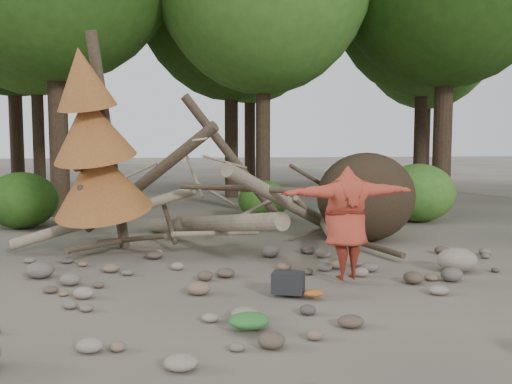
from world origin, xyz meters
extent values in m
plane|color=#514C44|center=(0.00, 0.00, 0.00)|extent=(120.00, 120.00, 0.00)
ellipsoid|color=#332619|center=(2.60, 4.30, 0.99)|extent=(2.20, 1.87, 1.98)
cylinder|color=gray|center=(-1.00, 3.70, 0.55)|extent=(2.61, 5.11, 1.08)
cylinder|color=gray|center=(0.80, 4.20, 0.90)|extent=(3.18, 3.71, 1.90)
cylinder|color=brown|center=(-2.20, 4.60, 1.40)|extent=(3.08, 1.91, 2.49)
cylinder|color=gray|center=(1.60, 3.50, 0.35)|extent=(1.13, 4.98, 0.43)
cylinder|color=brown|center=(-0.30, 4.80, 1.80)|extent=(2.39, 1.03, 2.89)
cylinder|color=gray|center=(-3.00, 4.00, 0.70)|extent=(3.71, 0.86, 1.20)
cylinder|color=#4C3F30|center=(-2.50, 3.50, 0.30)|extent=(1.52, 1.70, 0.49)
cylinder|color=gray|center=(0.20, 4.40, 0.80)|extent=(1.57, 0.85, 0.69)
cylinder|color=#4C3F30|center=(1.80, 4.90, 1.20)|extent=(1.92, 1.25, 1.10)
cylinder|color=gray|center=(-1.20, 4.20, 1.50)|extent=(0.37, 1.42, 0.85)
cylinder|color=#4C3F30|center=(2.20, 3.20, 0.15)|extent=(0.79, 2.54, 0.12)
cylinder|color=gray|center=(-0.80, 3.10, 0.45)|extent=(1.78, 1.11, 0.29)
cylinder|color=#4C3F30|center=(-2.90, 3.80, 2.20)|extent=(0.67, 1.13, 4.35)
cone|color=brown|center=(-3.06, 3.49, 1.50)|extent=(2.06, 2.13, 1.86)
cone|color=brown|center=(-3.16, 3.28, 2.50)|extent=(1.71, 1.78, 1.65)
cone|color=brown|center=(-3.26, 3.09, 3.40)|extent=(1.23, 1.30, 1.41)
cylinder|color=#38281C|center=(-5.00, 9.50, 4.48)|extent=(0.56, 0.56, 8.96)
cylinder|color=#38281C|center=(1.00, 9.20, 3.57)|extent=(0.44, 0.44, 7.14)
cylinder|color=#38281C|center=(7.00, 9.80, 4.72)|extent=(0.60, 0.60, 9.45)
cylinder|color=#38281C|center=(-6.50, 13.50, 3.78)|extent=(0.42, 0.42, 7.56)
cylinder|color=#38281C|center=(0.50, 14.20, 4.27)|extent=(0.52, 0.52, 8.54)
cylinder|color=#38281C|center=(8.00, 13.80, 4.06)|extent=(0.50, 0.50, 8.12)
cylinder|color=#38281C|center=(-9.00, 20.00, 4.83)|extent=(0.62, 0.62, 9.66)
cylinder|color=#38281C|center=(2.00, 20.50, 4.38)|extent=(0.54, 0.54, 8.75)
ellipsoid|color=#407825|center=(2.00, 20.50, 9.00)|extent=(8.00, 8.00, 10.00)
cylinder|color=#38281C|center=(11.00, 20.00, 3.92)|extent=(0.46, 0.46, 7.84)
ellipsoid|color=#34651D|center=(11.00, 20.00, 8.06)|extent=(7.17, 7.17, 8.60)
ellipsoid|color=#275015|center=(-5.50, 7.20, 0.72)|extent=(1.80, 1.80, 1.44)
ellipsoid|color=#34651D|center=(0.80, 7.80, 0.56)|extent=(1.40, 1.40, 1.12)
ellipsoid|color=#407825|center=(5.00, 7.00, 0.80)|extent=(2.00, 2.00, 1.60)
imported|color=#A03424|center=(1.07, 0.72, 0.97)|extent=(2.24, 0.81, 1.78)
cylinder|color=#968B5F|center=(-1.19, 0.98, 2.28)|extent=(0.27, 0.28, 0.07)
cube|color=black|center=(0.03, 0.09, 0.15)|extent=(0.53, 0.44, 0.30)
ellipsoid|color=#2B6C2B|center=(-0.72, -1.34, 0.09)|extent=(0.49, 0.41, 0.18)
ellipsoid|color=#A4521C|center=(0.36, -0.12, 0.05)|extent=(0.28, 0.23, 0.10)
ellipsoid|color=gray|center=(3.21, 1.24, 0.21)|extent=(0.69, 0.62, 0.41)
ellipsoid|color=#605A51|center=(-3.81, 1.72, 0.14)|extent=(0.46, 0.42, 0.28)
camera|label=1|loc=(-1.51, -7.86, 2.29)|focal=40.00mm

